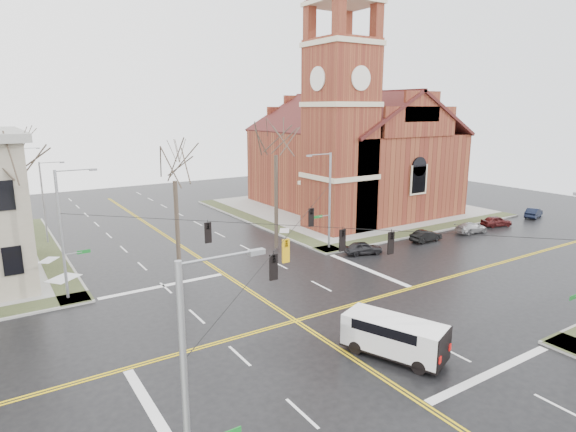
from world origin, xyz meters
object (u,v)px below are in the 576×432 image
parked_car_a (363,248)px  signal_pole_nw (64,231)px  parked_car_d (496,221)px  parked_car_e (534,213)px  parked_car_c (471,228)px  streetlight_north_a (45,199)px  cargo_van (390,334)px  tree_ne (276,149)px  church (349,145)px  signal_pole_ne (328,198)px  streetlight_north_b (25,176)px  parked_car_b (426,236)px  tree_nw_near (175,175)px  signal_pole_sw (191,399)px  tree_nw_far (17,168)px

parked_car_a → signal_pole_nw: bearing=101.3°
parked_car_a → parked_car_d: (19.81, -0.14, 0.01)m
parked_car_e → parked_car_d: bearing=75.5°
parked_car_c → streetlight_north_a: bearing=68.8°
cargo_van → tree_ne: size_ratio=0.45×
church → signal_pole_nw: size_ratio=3.06×
signal_pole_ne → parked_car_a: size_ratio=2.58×
streetlight_north_b → parked_car_e: (51.51, -39.42, -3.87)m
parked_car_b → tree_nw_near: tree_nw_near is taller
signal_pole_sw → cargo_van: bearing=21.3°
signal_pole_sw → parked_car_e: 56.08m
signal_pole_nw → tree_ne: bearing=7.8°
signal_pole_ne → tree_ne: size_ratio=0.68×
parked_car_e → tree_nw_near: (-43.31, 5.42, 7.24)m
parked_car_a → parked_car_e: 27.74m
parked_car_a → tree_ne: (-5.92, 5.63, 8.92)m
streetlight_north_b → tree_nw_near: (8.20, -34.01, 3.37)m
streetlight_north_b → tree_nw_near: 35.14m
parked_car_c → parked_car_a: bearing=94.4°
parked_car_a → parked_car_e: parked_car_e is taller
signal_pole_nw → tree_nw_far: 5.30m
parked_car_d → tree_nw_near: bearing=96.8°
streetlight_north_b → parked_car_d: streetlight_north_b is taller
parked_car_a → parked_car_d: 19.81m
parked_car_b → parked_car_d: size_ratio=1.00×
church → signal_pole_nw: bearing=-159.8°
parked_car_b → parked_car_c: bearing=-92.7°
church → parked_car_e: bearing=-45.2°
streetlight_north_a → tree_nw_near: (8.20, -14.01, 3.37)m
parked_car_e → tree_ne: tree_ne is taller
streetlight_north_a → cargo_van: (12.57, -34.33, -3.23)m
streetlight_north_b → parked_car_a: (23.77, -39.58, -3.87)m
church → tree_nw_far: church is taller
signal_pole_ne → parked_car_d: signal_pole_ne is taller
signal_pole_sw → parked_car_d: bearing=24.1°
signal_pole_ne → parked_car_a: bearing=-59.7°
streetlight_north_b → parked_car_b: size_ratio=2.26×
signal_pole_nw → tree_ne: size_ratio=0.68×
signal_pole_nw → tree_nw_near: tree_nw_near is taller
signal_pole_ne → streetlight_north_a: bearing=143.1°
signal_pole_sw → streetlight_north_b: size_ratio=1.12×
parked_car_c → signal_pole_ne: bearing=84.2°
streetlight_north_a → parked_car_c: bearing=-27.3°
parked_car_b → tree_nw_near: size_ratio=0.33×
cargo_van → parked_car_a: size_ratio=1.68×
streetlight_north_b → parked_car_a: 46.33m
parked_car_c → parked_car_d: bearing=-80.4°
cargo_van → streetlight_north_b: bearing=81.2°
church → streetlight_north_a: bearing=174.8°
signal_pole_sw → parked_car_a: (24.44, 19.92, -4.35)m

